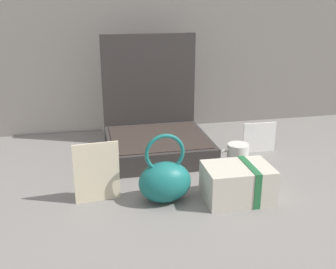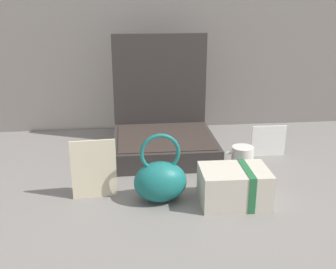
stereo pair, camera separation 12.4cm
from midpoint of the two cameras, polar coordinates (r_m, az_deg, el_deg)
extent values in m
plane|color=slate|center=(1.31, -3.35, -6.43)|extent=(6.00, 6.00, 0.00)
cube|color=#332D2B|center=(1.49, -3.80, -1.78)|extent=(0.37, 0.34, 0.07)
cube|color=#332823|center=(1.48, -3.83, -0.41)|extent=(0.34, 0.30, 0.00)
cube|color=#332D2B|center=(1.61, -4.91, 6.43)|extent=(0.37, 0.02, 0.43)
ellipsoid|color=#196B66|center=(1.16, -3.52, -6.80)|extent=(0.16, 0.12, 0.12)
torus|color=#196B66|center=(1.12, -3.61, -2.74)|extent=(0.12, 0.02, 0.12)
cube|color=beige|center=(1.18, 6.84, -6.87)|extent=(0.19, 0.14, 0.10)
cube|color=#236638|center=(1.19, 8.39, -6.71)|extent=(0.02, 0.14, 0.11)
cylinder|color=silver|center=(1.40, 7.37, -3.00)|extent=(0.07, 0.07, 0.08)
torus|color=silver|center=(1.39, 5.75, -3.14)|extent=(0.06, 0.01, 0.06)
cube|color=beige|center=(1.18, -13.06, -5.33)|extent=(0.13, 0.02, 0.18)
cube|color=white|center=(1.54, 10.59, -0.45)|extent=(0.13, 0.01, 0.12)
camera|label=1|loc=(0.06, -92.86, -0.99)|focal=43.06mm
camera|label=2|loc=(0.06, 87.14, 0.99)|focal=43.06mm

